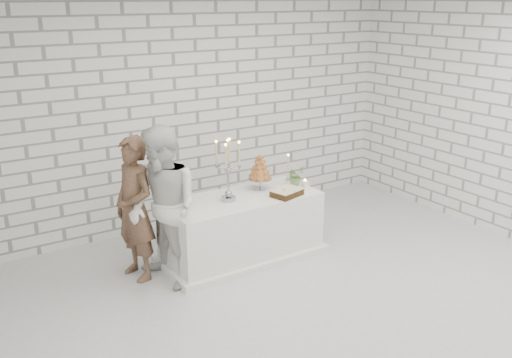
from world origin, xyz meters
The scene contains 12 objects.
ground centered at (0.00, 0.00, 0.00)m, with size 6.00×5.00×0.01m, color silver.
wall_back centered at (0.00, 2.50, 1.50)m, with size 6.00×0.01×3.00m, color white.
wall_right centered at (3.00, 0.00, 1.50)m, with size 0.01×5.00×3.00m, color white.
cake_table centered at (-0.16, 1.13, 0.38)m, with size 1.80×0.80×0.75m, color white.
groom centered at (-1.37, 1.34, 0.79)m, with size 0.58×0.38×1.59m, color brown.
bride centered at (-1.17, 1.02, 0.86)m, with size 0.84×0.65×1.72m, color silver.
candelabra centered at (-0.34, 1.12, 1.11)m, with size 0.29×0.29×0.72m, color #96969F, non-canonical shape.
croquembouche centered at (0.17, 1.25, 0.97)m, with size 0.29×0.29×0.44m, color brown, non-canonical shape.
chocolate_cake centered at (0.30, 0.89, 0.79)m, with size 0.34×0.24×0.08m, color black.
pillar_candle centered at (0.60, 0.93, 0.81)m, with size 0.08×0.08×0.12m, color white.
extra_taper centered at (0.65, 1.34, 0.91)m, with size 0.06×0.06×0.32m, color beige.
flowers centered at (0.62, 1.15, 0.87)m, with size 0.22×0.19×0.24m, color #546E3A.
Camera 1 is at (-3.34, -4.10, 2.96)m, focal length 39.79 mm.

